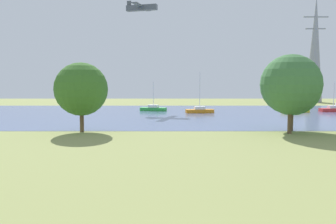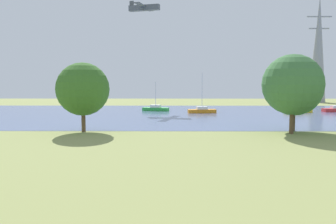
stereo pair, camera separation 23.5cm
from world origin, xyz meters
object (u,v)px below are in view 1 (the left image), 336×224
(tree_west_near, at_px, (292,85))
(electricity_pylon, at_px, (316,49))
(sailboat_red, at_px, (334,109))
(sailboat_yellow, at_px, (296,110))
(tree_east_near, at_px, (293,87))
(tree_west_far, at_px, (82,89))
(sailboat_green, at_px, (154,108))
(sailboat_orange, at_px, (200,110))
(light_aircraft, at_px, (142,8))

(tree_west_near, bearing_deg, electricity_pylon, 65.30)
(electricity_pylon, bearing_deg, sailboat_red, -106.14)
(sailboat_yellow, relative_size, tree_east_near, 0.68)
(sailboat_yellow, xyz_separation_m, tree_west_far, (-31.64, -23.04, 4.17))
(sailboat_yellow, height_order, sailboat_red, sailboat_yellow)
(tree_east_near, bearing_deg, sailboat_yellow, 68.85)
(sailboat_red, xyz_separation_m, sailboat_green, (-32.50, 1.81, 0.00))
(sailboat_orange, distance_m, tree_west_far, 27.33)
(sailboat_red, height_order, electricity_pylon, electricity_pylon)
(tree_east_near, bearing_deg, sailboat_orange, 110.54)
(tree_west_far, bearing_deg, sailboat_green, 76.04)
(tree_west_far, bearing_deg, tree_west_near, -3.32)
(sailboat_yellow, distance_m, sailboat_green, 25.27)
(sailboat_yellow, xyz_separation_m, light_aircraft, (-27.64, 11.27, 19.86))
(sailboat_red, xyz_separation_m, tree_west_far, (-39.14, -24.90, 4.17))
(sailboat_orange, xyz_separation_m, tree_west_near, (7.28, -23.85, 4.67))
(light_aircraft, bearing_deg, sailboat_red, -14.98)
(sailboat_red, height_order, sailboat_green, sailboat_green)
(tree_east_near, relative_size, light_aircraft, 0.95)
(sailboat_green, distance_m, tree_west_far, 27.84)
(sailboat_green, bearing_deg, tree_west_far, -103.96)
(sailboat_red, bearing_deg, light_aircraft, 165.02)
(tree_west_near, relative_size, light_aircraft, 0.99)
(sailboat_orange, relative_size, tree_west_far, 0.92)
(tree_west_near, xyz_separation_m, electricity_pylon, (25.42, 55.27, 8.64))
(light_aircraft, bearing_deg, sailboat_orange, -47.22)
(sailboat_orange, distance_m, light_aircraft, 25.48)
(sailboat_yellow, height_order, electricity_pylon, electricity_pylon)
(electricity_pylon, xyz_separation_m, light_aircraft, (-43.57, -19.69, 6.53))
(electricity_pylon, relative_size, light_aircraft, 3.28)
(sailboat_yellow, xyz_separation_m, sailboat_red, (7.50, 1.86, -0.00))
(sailboat_red, height_order, tree_west_near, tree_west_near)
(sailboat_yellow, height_order, sailboat_orange, sailboat_orange)
(tree_west_far, height_order, light_aircraft, light_aircraft)
(tree_west_near, bearing_deg, sailboat_orange, 106.98)
(tree_west_near, bearing_deg, tree_west_far, 176.68)
(sailboat_orange, relative_size, tree_west_near, 0.84)
(sailboat_green, bearing_deg, sailboat_orange, -26.78)
(sailboat_yellow, relative_size, electricity_pylon, 0.20)
(sailboat_red, relative_size, tree_east_near, 0.67)
(sailboat_orange, relative_size, light_aircraft, 0.83)
(tree_west_far, distance_m, tree_west_near, 22.18)
(sailboat_green, bearing_deg, light_aircraft, 109.22)
(tree_west_far, bearing_deg, sailboat_orange, 56.64)
(sailboat_yellow, xyz_separation_m, tree_west_near, (-9.50, -24.32, 4.69))
(tree_west_near, bearing_deg, tree_east_near, 66.68)
(sailboat_red, xyz_separation_m, light_aircraft, (-35.15, 9.40, 19.86))
(sailboat_green, xyz_separation_m, light_aircraft, (-2.65, 7.59, 19.86))
(tree_west_near, bearing_deg, light_aircraft, 117.01)
(tree_east_near, xyz_separation_m, light_aircraft, (-19.03, 33.54, 15.49))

